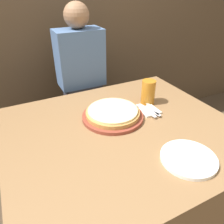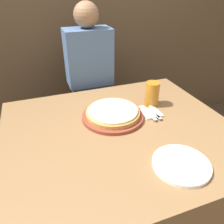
# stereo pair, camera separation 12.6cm
# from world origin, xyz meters

# --- Properties ---
(ground_plane) EXTENTS (12.00, 12.00, 0.00)m
(ground_plane) POSITION_xyz_m (0.00, 0.00, 0.00)
(ground_plane) COLOR #473828
(back_wall) EXTENTS (6.00, 0.05, 2.60)m
(back_wall) POSITION_xyz_m (0.00, 1.11, 1.30)
(back_wall) COLOR brown
(back_wall) RESTS_ON ground_plane
(dining_table) EXTENTS (1.24, 1.07, 0.77)m
(dining_table) POSITION_xyz_m (0.00, 0.00, 0.38)
(dining_table) COLOR olive
(dining_table) RESTS_ON ground_plane
(pizza_on_board) EXTENTS (0.36, 0.36, 0.06)m
(pizza_on_board) POSITION_xyz_m (-0.00, 0.12, 0.80)
(pizza_on_board) COLOR brown
(pizza_on_board) RESTS_ON dining_table
(beer_glass) EXTENTS (0.09, 0.09, 0.16)m
(beer_glass) POSITION_xyz_m (0.29, 0.18, 0.85)
(beer_glass) COLOR #B7701E
(beer_glass) RESTS_ON dining_table
(dinner_plate) EXTENTS (0.25, 0.25, 0.02)m
(dinner_plate) POSITION_xyz_m (0.14, -0.35, 0.78)
(dinner_plate) COLOR white
(dinner_plate) RESTS_ON dining_table
(napkin_stack) EXTENTS (0.11, 0.11, 0.01)m
(napkin_stack) POSITION_xyz_m (0.23, 0.08, 0.78)
(napkin_stack) COLOR white
(napkin_stack) RESTS_ON dining_table
(fork) EXTENTS (0.04, 0.18, 0.00)m
(fork) POSITION_xyz_m (0.21, 0.08, 0.78)
(fork) COLOR silver
(fork) RESTS_ON napkin_stack
(dinner_knife) EXTENTS (0.05, 0.18, 0.00)m
(dinner_knife) POSITION_xyz_m (0.23, 0.08, 0.78)
(dinner_knife) COLOR silver
(dinner_knife) RESTS_ON napkin_stack
(spoon) EXTENTS (0.04, 0.15, 0.00)m
(spoon) POSITION_xyz_m (0.26, 0.08, 0.78)
(spoon) COLOR silver
(spoon) RESTS_ON napkin_stack
(diner_person) EXTENTS (0.34, 0.20, 1.35)m
(diner_person) POSITION_xyz_m (0.02, 0.71, 0.66)
(diner_person) COLOR #33333D
(diner_person) RESTS_ON ground_plane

